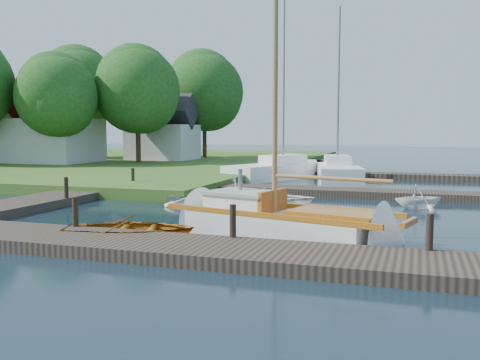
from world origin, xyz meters
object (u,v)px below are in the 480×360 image
(tender_b, at_px, (238,191))
(tree_7, at_px, (205,91))
(house_a, at_px, (52,129))
(tree_2, at_px, (57,95))
(marina_boat_1, at_px, (337,170))
(sailboat, at_px, (286,226))
(mooring_post_2, at_px, (233,221))
(tender_d, at_px, (419,195))
(marina_boat_0, at_px, (283,169))
(mooring_post_1, at_px, (75,212))
(mooring_post_4, at_px, (66,188))
(mooring_post_3, at_px, (430,232))
(tender_c, at_px, (263,196))
(tree_4, at_px, (78,89))
(mooring_post_5, at_px, (133,177))
(house_c, at_px, (163,134))
(tender_a, at_px, (206,197))
(dinghy, at_px, (130,226))
(tree_3, at_px, (138,90))

(tender_b, bearing_deg, tree_7, 12.76)
(house_a, distance_m, tree_2, 3.61)
(marina_boat_1, bearing_deg, sailboat, 171.61)
(mooring_post_2, height_order, tender_d, mooring_post_2)
(tender_d, bearing_deg, marina_boat_0, 4.71)
(mooring_post_1, bearing_deg, marina_boat_0, 86.98)
(mooring_post_1, distance_m, tender_d, 12.19)
(mooring_post_4, distance_m, marina_boat_0, 14.91)
(mooring_post_3, xyz_separation_m, tender_b, (-6.86, 7.28, -0.14))
(tender_c, bearing_deg, mooring_post_2, 178.78)
(mooring_post_4, bearing_deg, tree_7, 100.86)
(tree_2, xyz_separation_m, tree_4, (-4.00, 8.00, 1.12))
(mooring_post_2, xyz_separation_m, marina_boat_1, (-0.30, 19.25, -0.14))
(mooring_post_5, bearing_deg, mooring_post_3, -37.57)
(house_c, distance_m, tree_4, 8.85)
(tender_a, bearing_deg, tender_b, -41.09)
(mooring_post_1, bearing_deg, marina_boat_1, 77.70)
(marina_boat_0, distance_m, house_c, 14.54)
(mooring_post_3, relative_size, tender_a, 0.25)
(mooring_post_3, height_order, tree_2, tree_2)
(mooring_post_2, height_order, tree_7, tree_7)
(dinghy, bearing_deg, tree_2, 22.37)
(mooring_post_2, bearing_deg, tender_c, 100.20)
(mooring_post_4, bearing_deg, tender_a, 17.64)
(tree_3, bearing_deg, mooring_post_4, -68.81)
(mooring_post_4, distance_m, marina_boat_1, 16.44)
(house_a, bearing_deg, tree_4, 108.28)
(sailboat, xyz_separation_m, house_c, (-16.43, 25.35, 2.24))
(dinghy, bearing_deg, mooring_post_3, -111.25)
(mooring_post_2, height_order, marina_boat_0, marina_boat_0)
(mooring_post_5, height_order, dinghy, mooring_post_5)
(mooring_post_2, relative_size, marina_boat_0, 0.07)
(mooring_post_1, xyz_separation_m, tree_4, (-19.00, 27.05, 5.67))
(mooring_post_5, height_order, tender_a, mooring_post_5)
(tender_a, bearing_deg, tender_c, -60.04)
(tree_4, bearing_deg, tree_3, -26.57)
(mooring_post_1, xyz_separation_m, tender_d, (8.77, 8.47, -0.20))
(tender_c, xyz_separation_m, house_c, (-14.22, 19.89, 2.18))
(marina_boat_1, relative_size, tree_3, 1.13)
(mooring_post_2, distance_m, tender_d, 9.48)
(mooring_post_2, height_order, tree_3, tree_3)
(marina_boat_1, bearing_deg, house_c, 50.59)
(marina_boat_1, bearing_deg, tender_d, -169.45)
(marina_boat_0, xyz_separation_m, house_a, (-18.00, 1.96, 2.39))
(house_a, bearing_deg, mooring_post_3, -38.93)
(dinghy, bearing_deg, tender_d, -60.66)
(mooring_post_4, xyz_separation_m, house_a, (-13.00, 16.00, 2.26))
(tree_4, bearing_deg, tree_7, 21.80)
(house_c, bearing_deg, tree_4, 179.64)
(house_a, distance_m, tree_3, 6.95)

